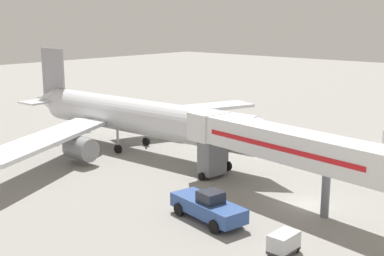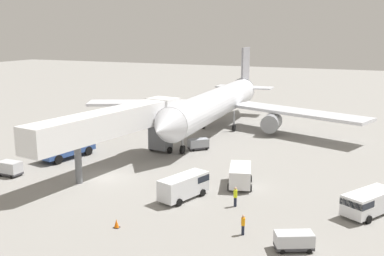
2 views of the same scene
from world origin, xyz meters
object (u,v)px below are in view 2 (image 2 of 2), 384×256
(service_van_outer_left, at_px, (185,185))
(baggage_cart_mid_left, at_px, (198,144))
(safety_cone_alpha, at_px, (116,224))
(baggage_cart_outer_right, at_px, (294,240))
(jet_bridge, at_px, (118,123))
(airplane_at_gate, at_px, (218,103))
(service_van_near_left, at_px, (368,202))
(ground_crew_worker_midground, at_px, (243,224))
(baggage_cart_rear_left, at_px, (10,168))
(service_van_far_right, at_px, (240,174))
(ground_crew_worker_foreground, at_px, (235,196))
(pushback_tug, at_px, (66,148))

(service_van_outer_left, xyz_separation_m, baggage_cart_mid_left, (-5.45, 16.14, -0.44))
(safety_cone_alpha, bearing_deg, baggage_cart_outer_right, 8.21)
(jet_bridge, bearing_deg, baggage_cart_outer_right, -28.01)
(airplane_at_gate, distance_m, safety_cone_alpha, 36.24)
(service_van_outer_left, xyz_separation_m, service_van_near_left, (15.61, 2.61, -0.09))
(baggage_cart_mid_left, height_order, baggage_cart_outer_right, baggage_cart_mid_left)
(ground_crew_worker_midground, bearing_deg, safety_cone_alpha, -163.66)
(service_van_near_left, xyz_separation_m, baggage_cart_outer_right, (-4.46, -8.57, -0.42))
(airplane_at_gate, bearing_deg, service_van_outer_left, -75.60)
(baggage_cart_mid_left, height_order, baggage_cart_rear_left, baggage_cart_rear_left)
(jet_bridge, relative_size, service_van_far_right, 4.61)
(jet_bridge, xyz_separation_m, baggage_cart_mid_left, (5.19, 10.52, -4.33))
(jet_bridge, distance_m, ground_crew_worker_foreground, 17.06)
(service_van_outer_left, xyz_separation_m, ground_crew_worker_midground, (7.16, -5.13, -0.39))
(ground_crew_worker_foreground, bearing_deg, baggage_cart_rear_left, -176.50)
(pushback_tug, distance_m, baggage_cart_outer_right, 32.17)
(jet_bridge, height_order, pushback_tug, jet_bridge)
(airplane_at_gate, relative_size, baggage_cart_outer_right, 15.27)
(service_van_near_left, distance_m, baggage_cart_mid_left, 25.03)
(baggage_cart_outer_right, height_order, ground_crew_worker_foreground, ground_crew_worker_foreground)
(airplane_at_gate, xyz_separation_m, jet_bridge, (-3.49, -22.18, 0.89))
(jet_bridge, bearing_deg, baggage_cart_rear_left, -141.54)
(service_van_near_left, bearing_deg, airplane_at_gate, 132.08)
(baggage_cart_mid_left, bearing_deg, service_van_outer_left, -71.35)
(baggage_cart_mid_left, bearing_deg, baggage_cart_outer_right, -53.10)
(baggage_cart_mid_left, distance_m, baggage_cart_outer_right, 27.63)
(pushback_tug, bearing_deg, baggage_cart_outer_right, -22.32)
(baggage_cart_mid_left, height_order, ground_crew_worker_foreground, ground_crew_worker_foreground)
(service_van_outer_left, relative_size, baggage_cart_outer_right, 1.86)
(safety_cone_alpha, bearing_deg, airplane_at_gate, 97.73)
(baggage_cart_mid_left, height_order, safety_cone_alpha, baggage_cart_mid_left)
(baggage_cart_outer_right, relative_size, ground_crew_worker_foreground, 1.66)
(pushback_tug, relative_size, service_van_outer_left, 1.36)
(service_van_far_right, height_order, ground_crew_worker_midground, service_van_far_right)
(baggage_cart_rear_left, xyz_separation_m, ground_crew_worker_midground, (26.86, -3.55, -0.01))
(safety_cone_alpha, bearing_deg, baggage_cart_rear_left, 160.05)
(safety_cone_alpha, bearing_deg, pushback_tug, 139.07)
(service_van_near_left, bearing_deg, baggage_cart_outer_right, -117.51)
(service_van_outer_left, xyz_separation_m, baggage_cart_outer_right, (11.14, -5.96, -0.51))
(baggage_cart_rear_left, height_order, ground_crew_worker_midground, ground_crew_worker_midground)
(pushback_tug, height_order, service_van_far_right, pushback_tug)
(baggage_cart_rear_left, bearing_deg, ground_crew_worker_midground, -7.52)
(ground_crew_worker_foreground, distance_m, safety_cone_alpha, 10.64)
(jet_bridge, xyz_separation_m, pushback_tug, (-7.98, 0.63, -3.93))
(baggage_cart_rear_left, xyz_separation_m, safety_cone_alpha, (17.41, -6.32, -0.52))
(ground_crew_worker_midground, height_order, safety_cone_alpha, ground_crew_worker_midground)
(service_van_far_right, distance_m, ground_crew_worker_midground, 11.02)
(airplane_at_gate, bearing_deg, ground_crew_worker_midground, -66.52)
(ground_crew_worker_midground, distance_m, safety_cone_alpha, 9.87)
(service_van_far_right, bearing_deg, ground_crew_worker_midground, -71.32)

